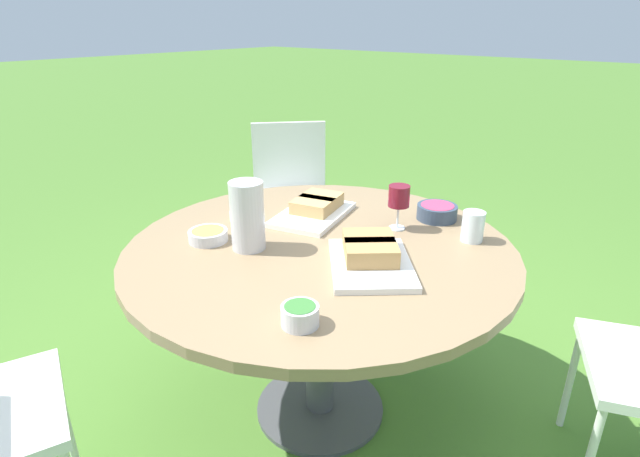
# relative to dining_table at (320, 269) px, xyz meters

# --- Properties ---
(ground_plane) EXTENTS (40.00, 40.00, 0.00)m
(ground_plane) POSITION_rel_dining_table_xyz_m (0.00, 0.00, -0.63)
(ground_plane) COLOR #4C7A2D
(dining_table) EXTENTS (1.34, 1.34, 0.73)m
(dining_table) POSITION_rel_dining_table_xyz_m (0.00, 0.00, 0.00)
(dining_table) COLOR #4C4C51
(dining_table) RESTS_ON ground_plane
(chair_near_left) EXTENTS (0.61, 0.61, 0.89)m
(chair_near_left) POSITION_rel_dining_table_xyz_m (0.94, -0.86, -0.11)
(chair_near_left) COLOR silver
(chair_near_left) RESTS_ON ground_plane
(water_pitcher) EXTENTS (0.12, 0.11, 0.24)m
(water_pitcher) POSITION_rel_dining_table_xyz_m (0.17, 0.18, 0.22)
(water_pitcher) COLOR silver
(water_pitcher) RESTS_ON dining_table
(wine_glass) EXTENTS (0.08, 0.08, 0.17)m
(wine_glass) POSITION_rel_dining_table_xyz_m (-0.13, -0.29, 0.22)
(wine_glass) COLOR silver
(wine_glass) RESTS_ON dining_table
(platter_bread_main) EXTENTS (0.31, 0.40, 0.07)m
(platter_bread_main) POSITION_rel_dining_table_xyz_m (0.19, -0.20, 0.13)
(platter_bread_main) COLOR white
(platter_bread_main) RESTS_ON dining_table
(platter_charcuterie) EXTENTS (0.42, 0.43, 0.08)m
(platter_charcuterie) POSITION_rel_dining_table_xyz_m (-0.22, 0.01, 0.13)
(platter_charcuterie) COLOR white
(platter_charcuterie) RESTS_ON dining_table
(bowl_fries) EXTENTS (0.14, 0.14, 0.04)m
(bowl_fries) POSITION_rel_dining_table_xyz_m (0.32, 0.23, 0.12)
(bowl_fries) COLOR silver
(bowl_fries) RESTS_ON dining_table
(bowl_salad) EXTENTS (0.10, 0.10, 0.06)m
(bowl_salad) POSITION_rel_dining_table_xyz_m (-0.28, 0.41, 0.13)
(bowl_salad) COLOR silver
(bowl_salad) RESTS_ON dining_table
(bowl_olives) EXTENTS (0.10, 0.10, 0.04)m
(bowl_olives) POSITION_rel_dining_table_xyz_m (0.38, 0.02, 0.12)
(bowl_olives) COLOR beige
(bowl_olives) RESTS_ON dining_table
(bowl_dip_red) EXTENTS (0.15, 0.15, 0.06)m
(bowl_dip_red) POSITION_rel_dining_table_xyz_m (-0.20, -0.47, 0.13)
(bowl_dip_red) COLOR #334256
(bowl_dip_red) RESTS_ON dining_table
(cup_water_near) EXTENTS (0.08, 0.08, 0.11)m
(cup_water_near) POSITION_rel_dining_table_xyz_m (-0.39, -0.37, 0.15)
(cup_water_near) COLOR silver
(cup_water_near) RESTS_ON dining_table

